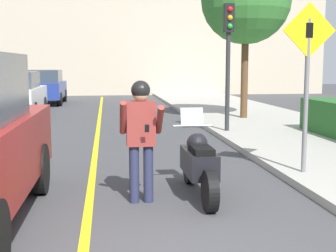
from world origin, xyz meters
name	(u,v)px	position (x,y,z in m)	size (l,w,h in m)	color
road_center_line	(95,153)	(-0.60, 6.00, 0.00)	(0.12, 36.00, 0.01)	yellow
building_backdrop	(111,42)	(0.00, 26.00, 3.35)	(28.00, 1.20, 6.69)	beige
motorcycle	(199,164)	(1.01, 2.35, 0.49)	(0.62, 2.08, 1.27)	black
person_biker	(141,129)	(0.14, 2.13, 1.06)	(0.59, 0.47, 1.73)	#282D4C
crossing_sign	(307,72)	(2.97, 3.10, 1.83)	(0.91, 0.08, 2.82)	slate
traffic_light	(228,43)	(2.96, 8.14, 2.52)	(0.26, 0.30, 3.43)	#2D2D30
parked_car_white	(15,94)	(-3.72, 13.75, 0.86)	(1.88, 4.20, 1.68)	black
parked_car_blue	(45,87)	(-3.36, 19.40, 0.86)	(1.88, 4.20, 1.68)	black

